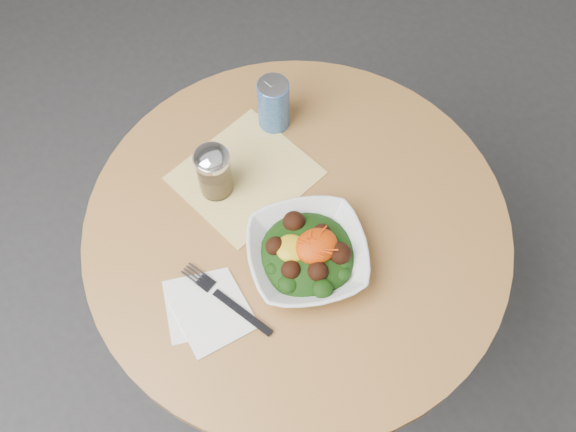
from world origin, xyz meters
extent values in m
plane|color=#313134|center=(0.00, 0.00, 0.00)|extent=(6.00, 6.00, 0.00)
cylinder|color=black|center=(0.00, 0.00, 0.01)|extent=(0.52, 0.52, 0.03)
cylinder|color=black|center=(0.00, 0.00, 0.35)|extent=(0.10, 0.10, 0.71)
cylinder|color=#B57941|center=(0.00, 0.00, 0.73)|extent=(0.90, 0.90, 0.04)
cube|color=#DDA50B|center=(-0.04, 0.16, 0.75)|extent=(0.32, 0.31, 0.00)
cube|color=white|center=(-0.26, -0.06, 0.75)|extent=(0.17, 0.17, 0.00)
cube|color=white|center=(-0.24, -0.09, 0.75)|extent=(0.14, 0.14, 0.00)
imported|color=white|center=(-0.03, -0.08, 0.78)|extent=(0.30, 0.30, 0.06)
ellipsoid|color=black|center=(-0.03, -0.08, 0.78)|extent=(0.19, 0.19, 0.07)
ellipsoid|color=gold|center=(-0.05, -0.07, 0.81)|extent=(0.06, 0.06, 0.02)
ellipsoid|color=red|center=(-0.01, -0.09, 0.81)|extent=(0.09, 0.07, 0.04)
cube|color=black|center=(-0.19, -0.12, 0.76)|extent=(0.07, 0.14, 0.00)
cube|color=black|center=(-0.23, -0.01, 0.76)|extent=(0.06, 0.08, 0.00)
cylinder|color=silver|center=(-0.11, 0.16, 0.81)|extent=(0.07, 0.07, 0.11)
cylinder|color=#9B7848|center=(-0.11, 0.16, 0.78)|extent=(0.06, 0.06, 0.06)
cylinder|color=silver|center=(-0.11, 0.16, 0.87)|extent=(0.08, 0.08, 0.01)
ellipsoid|color=silver|center=(-0.11, 0.16, 0.87)|extent=(0.07, 0.07, 0.03)
cylinder|color=#0D3195|center=(0.09, 0.25, 0.82)|extent=(0.07, 0.07, 0.13)
cylinder|color=silver|center=(0.09, 0.25, 0.88)|extent=(0.07, 0.07, 0.00)
cube|color=silver|center=(0.08, 0.26, 0.89)|extent=(0.02, 0.02, 0.00)
camera|label=1|loc=(-0.33, -0.53, 1.94)|focal=40.00mm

